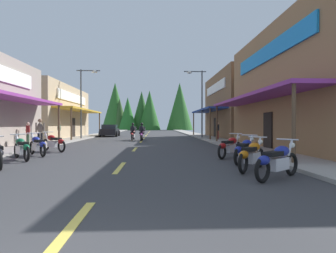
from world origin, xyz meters
The scene contains 24 objects.
ground centered at (0.00, 27.00, -0.05)m, with size 10.83×84.01×0.10m, color #38383A.
sidewalk_left centered at (-6.46, 27.00, 0.06)m, with size 2.09×84.01×0.12m, color #9E9991.
sidewalk_right centered at (6.46, 27.00, 0.06)m, with size 2.09×84.01×0.12m, color #9E9991.
centerline_dashes centered at (0.00, 28.99, 0.01)m, with size 0.16×55.75×0.01m.
storefront_left_far centered at (-10.89, 27.55, 2.70)m, with size 8.64×13.50×5.39m.
storefront_right_near centered at (10.85, 13.29, 3.49)m, with size 8.55×13.60×6.98m.
storefront_right_far centered at (10.88, 26.91, 3.35)m, with size 8.61×11.93×6.71m.
streetlamp_left centered at (-5.49, 24.38, 4.26)m, with size 2.20×0.30×6.58m.
streetlamp_right centered at (5.49, 25.40, 4.37)m, with size 2.20×0.30×6.78m.
motorcycle_parked_right_0 centered at (4.35, 5.18, 0.49)m, with size 1.75×1.39×1.04m.
motorcycle_parked_right_1 centered at (4.15, 6.53, 0.49)m, with size 1.42×1.73×1.04m.
motorcycle_parked_right_2 centered at (4.45, 8.08, 0.49)m, with size 1.37×1.77×1.04m.
motorcycle_parked_right_3 centered at (4.36, 9.76, 0.49)m, with size 1.50×1.66×1.04m.
motorcycle_parked_left_2 centered at (-4.20, 9.45, 0.49)m, with size 1.42×1.73×1.04m.
motorcycle_parked_left_3 centered at (-4.20, 10.93, 0.49)m, with size 1.45×1.71×1.04m.
motorcycle_parked_left_4 centered at (-4.17, 12.85, 0.49)m, with size 1.72×1.43×1.04m.
rider_cruising_lead centered at (0.00, 21.98, 0.66)m, with size 0.60×2.14×1.57m.
rider_cruising_trailing centered at (-0.85, 23.00, 0.66)m, with size 0.60×2.14×1.57m.
pedestrian_by_shop centered at (-6.42, 20.22, 0.97)m, with size 0.32×0.56×1.67m.
pedestrian_browsing centered at (6.71, 22.56, 0.95)m, with size 0.37×0.54×1.65m.
pedestrian_waiting centered at (-5.92, 15.42, 1.04)m, with size 0.57×0.27×1.77m.
pedestrian_strolling centered at (-6.95, 16.08, 0.90)m, with size 0.43×0.45×1.57m.
parked_car_curbside centered at (-4.22, 31.00, 0.69)m, with size 2.18×4.36×1.40m.
treeline_backdrop centered at (-2.30, 68.81, 5.41)m, with size 23.38×10.37×12.32m.
Camera 1 is at (1.17, -1.85, 1.44)m, focal length 29.46 mm.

